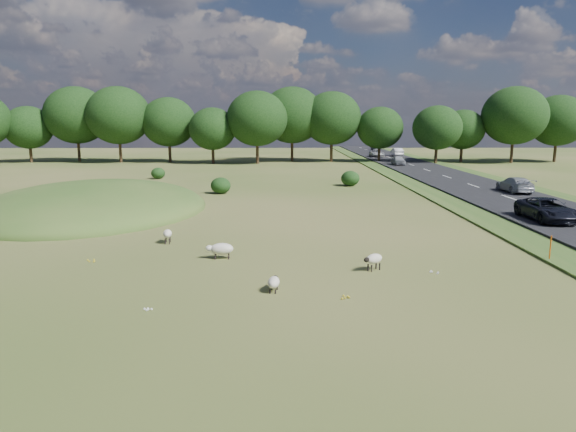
{
  "coord_description": "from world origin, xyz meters",
  "views": [
    {
      "loc": [
        1.68,
        -24.66,
        6.29
      ],
      "look_at": [
        2.0,
        4.0,
        1.0
      ],
      "focal_mm": 32.0,
      "sensor_mm": 36.0,
      "label": 1
    }
  ],
  "objects_px": {
    "car_0": "(397,152)",
    "car_5": "(547,209)",
    "sheep_1": "(167,234)",
    "car_1": "(515,184)",
    "car_2": "(376,147)",
    "car_3": "(398,160)",
    "sheep_3": "(374,259)",
    "sheep_0": "(221,249)",
    "marker_post": "(550,248)",
    "sheep_2": "(274,282)",
    "car_4": "(377,153)"
  },
  "relations": [
    {
      "from": "sheep_2",
      "to": "car_1",
      "type": "bearing_deg",
      "value": -31.02
    },
    {
      "from": "car_0",
      "to": "car_1",
      "type": "distance_m",
      "value": 46.68
    },
    {
      "from": "car_0",
      "to": "car_4",
      "type": "bearing_deg",
      "value": 18.24
    },
    {
      "from": "sheep_0",
      "to": "sheep_2",
      "type": "bearing_deg",
      "value": 115.74
    },
    {
      "from": "sheep_0",
      "to": "sheep_3",
      "type": "distance_m",
      "value": 7.05
    },
    {
      "from": "marker_post",
      "to": "sheep_3",
      "type": "xyz_separation_m",
      "value": [
        -8.32,
        -1.41,
        -0.09
      ]
    },
    {
      "from": "sheep_1",
      "to": "car_3",
      "type": "height_order",
      "value": "car_3"
    },
    {
      "from": "sheep_1",
      "to": "car_0",
      "type": "relative_size",
      "value": 0.24
    },
    {
      "from": "car_0",
      "to": "car_5",
      "type": "relative_size",
      "value": 0.89
    },
    {
      "from": "car_4",
      "to": "car_3",
      "type": "bearing_deg",
      "value": -90.0
    },
    {
      "from": "marker_post",
      "to": "car_2",
      "type": "relative_size",
      "value": 0.28
    },
    {
      "from": "sheep_3",
      "to": "sheep_1",
      "type": "bearing_deg",
      "value": -63.43
    },
    {
      "from": "sheep_0",
      "to": "car_1",
      "type": "relative_size",
      "value": 0.29
    },
    {
      "from": "sheep_2",
      "to": "car_1",
      "type": "height_order",
      "value": "car_1"
    },
    {
      "from": "sheep_0",
      "to": "car_5",
      "type": "distance_m",
      "value": 20.86
    },
    {
      "from": "marker_post",
      "to": "car_0",
      "type": "bearing_deg",
      "value": 83.3
    },
    {
      "from": "sheep_0",
      "to": "car_3",
      "type": "bearing_deg",
      "value": -113.91
    },
    {
      "from": "car_0",
      "to": "car_1",
      "type": "bearing_deg",
      "value": 90.0
    },
    {
      "from": "car_2",
      "to": "car_4",
      "type": "xyz_separation_m",
      "value": [
        -3.8,
        -21.45,
        0.01
      ]
    },
    {
      "from": "sheep_1",
      "to": "sheep_3",
      "type": "xyz_separation_m",
      "value": [
        9.92,
        -5.15,
        0.0
      ]
    },
    {
      "from": "sheep_0",
      "to": "car_1",
      "type": "bearing_deg",
      "value": -140.44
    },
    {
      "from": "sheep_0",
      "to": "car_0",
      "type": "relative_size",
      "value": 0.3
    },
    {
      "from": "car_1",
      "to": "car_3",
      "type": "height_order",
      "value": "car_1"
    },
    {
      "from": "sheep_0",
      "to": "sheep_1",
      "type": "height_order",
      "value": "sheep_0"
    },
    {
      "from": "car_2",
      "to": "car_3",
      "type": "bearing_deg",
      "value": 84.35
    },
    {
      "from": "sheep_2",
      "to": "car_0",
      "type": "height_order",
      "value": "car_0"
    },
    {
      "from": "sheep_2",
      "to": "sheep_3",
      "type": "xyz_separation_m",
      "value": [
        4.23,
        2.68,
        0.15
      ]
    },
    {
      "from": "car_2",
      "to": "car_5",
      "type": "bearing_deg",
      "value": 87.27
    },
    {
      "from": "sheep_2",
      "to": "car_0",
      "type": "xyz_separation_m",
      "value": [
        20.55,
        72.26,
        0.61
      ]
    },
    {
      "from": "sheep_3",
      "to": "car_2",
      "type": "distance_m",
      "value": 91.25
    },
    {
      "from": "sheep_0",
      "to": "sheep_1",
      "type": "bearing_deg",
      "value": -47.27
    },
    {
      "from": "sheep_1",
      "to": "car_0",
      "type": "height_order",
      "value": "car_0"
    },
    {
      "from": "sheep_3",
      "to": "car_4",
      "type": "height_order",
      "value": "car_4"
    },
    {
      "from": "sheep_2",
      "to": "car_0",
      "type": "relative_size",
      "value": 0.23
    },
    {
      "from": "car_1",
      "to": "car_2",
      "type": "bearing_deg",
      "value": -90.0
    },
    {
      "from": "sheep_0",
      "to": "car_5",
      "type": "bearing_deg",
      "value": -160.13
    },
    {
      "from": "marker_post",
      "to": "sheep_0",
      "type": "bearing_deg",
      "value": 177.72
    },
    {
      "from": "sheep_1",
      "to": "car_4",
      "type": "xyz_separation_m",
      "value": [
        22.44,
        63.18,
        0.37
      ]
    },
    {
      "from": "sheep_1",
      "to": "car_3",
      "type": "relative_size",
      "value": 0.27
    },
    {
      "from": "sheep_1",
      "to": "sheep_3",
      "type": "bearing_deg",
      "value": -124.56
    },
    {
      "from": "car_1",
      "to": "car_3",
      "type": "distance_m",
      "value": 28.74
    },
    {
      "from": "car_2",
      "to": "sheep_0",
      "type": "bearing_deg",
      "value": 75.27
    },
    {
      "from": "sheep_1",
      "to": "car_1",
      "type": "xyz_separation_m",
      "value": [
        26.24,
        17.75,
        0.4
      ]
    },
    {
      "from": "car_3",
      "to": "car_5",
      "type": "xyz_separation_m",
      "value": [
        0.0,
        -41.41,
        0.03
      ]
    },
    {
      "from": "sheep_1",
      "to": "car_4",
      "type": "bearing_deg",
      "value": -26.7
    },
    {
      "from": "car_5",
      "to": "car_0",
      "type": "bearing_deg",
      "value": 86.35
    },
    {
      "from": "sheep_3",
      "to": "car_1",
      "type": "distance_m",
      "value": 28.12
    },
    {
      "from": "car_1",
      "to": "car_2",
      "type": "height_order",
      "value": "car_1"
    },
    {
      "from": "car_4",
      "to": "car_0",
      "type": "bearing_deg",
      "value": 18.24
    },
    {
      "from": "car_2",
      "to": "car_3",
      "type": "height_order",
      "value": "car_3"
    }
  ]
}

